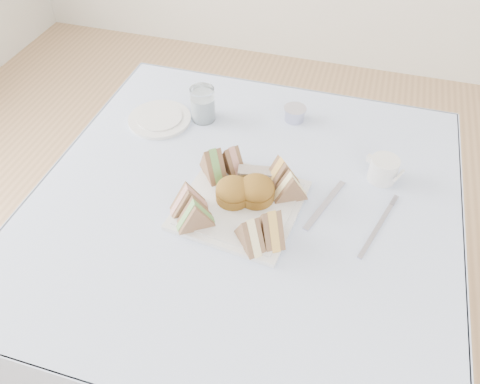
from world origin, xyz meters
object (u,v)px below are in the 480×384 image
(serving_plate, at_px, (240,205))
(water_glass, at_px, (203,104))
(table, at_px, (243,285))
(creamer_jug, at_px, (383,169))

(serving_plate, relative_size, water_glass, 2.71)
(table, xyz_separation_m, water_glass, (-0.20, 0.28, 0.43))
(table, height_order, water_glass, water_glass)
(table, height_order, serving_plate, serving_plate)
(creamer_jug, bearing_deg, table, -127.03)
(serving_plate, bearing_deg, creamer_jug, 38.16)
(serving_plate, distance_m, creamer_jug, 0.37)
(water_glass, bearing_deg, creamer_jug, -12.05)
(serving_plate, height_order, water_glass, water_glass)
(table, relative_size, serving_plate, 3.29)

